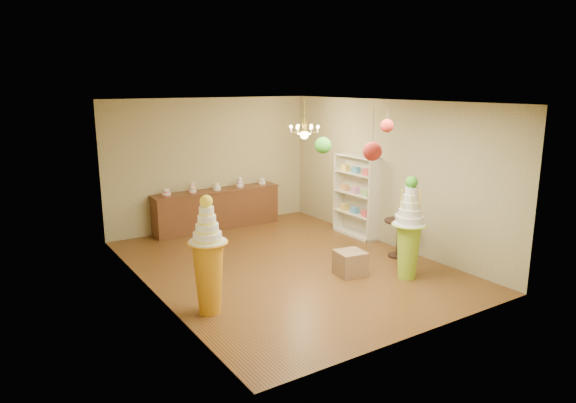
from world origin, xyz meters
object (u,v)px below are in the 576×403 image
pedestal_green (409,237)px  pedestal_orange (209,267)px  round_table (399,233)px  sideboard (217,208)px

pedestal_green → pedestal_orange: size_ratio=1.01×
pedestal_green → round_table: 1.17m
pedestal_green → pedestal_orange: (-3.45, 0.60, -0.03)m
pedestal_green → sideboard: 4.87m
sideboard → round_table: bearing=-60.7°
pedestal_orange → sideboard: pedestal_orange is taller
sideboard → round_table: size_ratio=4.11×
pedestal_orange → sideboard: size_ratio=0.59×
sideboard → pedestal_green: bearing=-73.1°
pedestal_green → sideboard: size_ratio=0.59×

